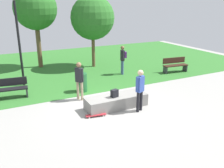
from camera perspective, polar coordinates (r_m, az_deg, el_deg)
ground_plane at (r=10.20m, az=-1.00°, el=-5.48°), size 28.00×28.00×0.00m
grass_lawn at (r=17.25m, az=-12.47°, el=4.23°), size 26.60×12.30×0.01m
concrete_ledge at (r=10.08m, az=1.03°, el=-4.19°), size 2.62×0.87×0.52m
backpack_on_ledge at (r=9.80m, az=0.60°, el=-2.23°), size 0.31×0.25×0.32m
skater_performing_trick at (r=9.53m, az=6.67°, el=-0.82°), size 0.40×0.31×1.73m
skater_watching at (r=10.72m, az=-7.77°, el=1.40°), size 0.35×0.38×1.74m
skateboard_by_ledge at (r=9.38m, az=-3.84°, el=-7.34°), size 0.82×0.32×0.08m
park_bench_near_lamppost at (r=15.73m, az=14.72°, el=4.47°), size 1.64×0.65×0.91m
park_bench_center_lawn at (r=11.95m, az=-23.22°, el=-0.90°), size 1.64×0.64×0.91m
tree_young_birch at (r=16.26m, az=-4.65°, el=15.40°), size 2.87×2.87×4.71m
tree_leaning_ash at (r=16.81m, az=-17.76°, el=16.67°), size 2.76×2.76×5.24m
lamp_post at (r=13.14m, az=-21.44°, el=11.21°), size 0.28×0.28×4.58m
trash_bin at (r=11.92m, az=-7.14°, el=0.38°), size 0.50×0.50×0.93m
pedestrian_with_backpack at (r=14.64m, az=2.58°, el=6.36°), size 0.41×0.42×1.75m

